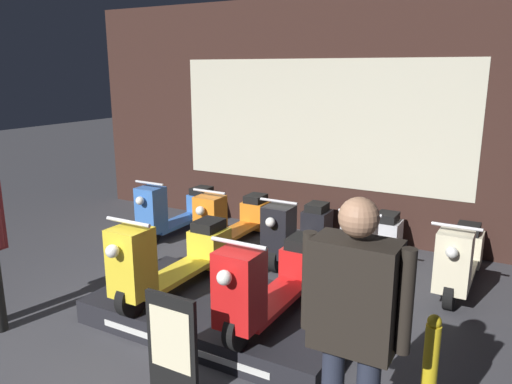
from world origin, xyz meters
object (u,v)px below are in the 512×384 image
scooter_backrow_4 (460,258)px  scooter_display_left (173,258)px  scooter_backrow_1 (234,220)px  street_bollard (428,384)px  price_sign_board (172,346)px  person_right_browsing (354,316)px  scooter_backrow_2 (298,230)px  scooter_backrow_3 (373,243)px  scooter_display_right (273,280)px  scooter_backrow_0 (177,210)px

scooter_backrow_4 → scooter_display_left: bearing=-140.0°
scooter_backrow_1 → street_bollard: bearing=-41.1°
scooter_display_left → price_sign_board: 1.28m
person_right_browsing → scooter_backrow_2: bearing=119.4°
scooter_backrow_3 → price_sign_board: size_ratio=2.06×
scooter_backrow_1 → scooter_backrow_4: bearing=0.0°
scooter_display_right → scooter_backrow_2: bearing=108.5°
scooter_backrow_4 → person_right_browsing: person_right_browsing is taller
scooter_backrow_0 → scooter_backrow_4: same height
scooter_backrow_2 → street_bollard: bearing=-51.9°
scooter_backrow_2 → person_right_browsing: 3.46m
scooter_backrow_1 → scooter_backrow_3: 1.87m
price_sign_board → scooter_backrow_0: bearing=127.5°
scooter_backrow_4 → person_right_browsing: (-0.20, -2.96, 0.64)m
scooter_backrow_3 → scooter_backrow_4: 0.94m
scooter_display_left → scooter_backrow_2: 1.97m
scooter_display_right → person_right_browsing: (1.02, -1.04, 0.42)m
scooter_backrow_1 → scooter_display_right: bearing=-50.5°
scooter_display_right → scooter_backrow_3: scooter_display_right is taller
scooter_display_left → scooter_display_right: bearing=0.0°
scooter_backrow_2 → scooter_backrow_1: bearing=180.0°
scooter_display_right → scooter_display_left: bearing=180.0°
street_bollard → scooter_backrow_2: bearing=128.1°
scooter_display_left → person_right_browsing: (2.08, -1.04, 0.42)m
scooter_backrow_1 → price_sign_board: bearing=-66.0°
scooter_backrow_0 → price_sign_board: bearing=-52.5°
scooter_display_left → person_right_browsing: 2.37m
street_bollard → person_right_browsing: bearing=-134.5°
scooter_display_left → scooter_backrow_1: 2.00m
scooter_backrow_2 → scooter_backrow_3: (0.94, 0.00, 0.00)m
scooter_display_left → person_right_browsing: size_ratio=0.97×
scooter_display_right → price_sign_board: size_ratio=2.06×
scooter_backrow_4 → price_sign_board: (-1.50, -2.92, 0.06)m
scooter_display_left → scooter_backrow_4: scooter_display_left is taller
price_sign_board → person_right_browsing: bearing=-1.7°
scooter_backrow_1 → scooter_backrow_4: 2.81m
scooter_backrow_3 → price_sign_board: scooter_backrow_3 is taller
price_sign_board → scooter_backrow_3: bearing=79.0°
scooter_display_right → person_right_browsing: person_right_browsing is taller
price_sign_board → scooter_backrow_1: bearing=114.0°
scooter_display_left → scooter_backrow_3: bearing=54.9°
scooter_display_right → scooter_backrow_1: 2.49m
price_sign_board → scooter_backrow_4: bearing=62.8°
scooter_backrow_3 → person_right_browsing: bearing=-76.1°
scooter_backrow_0 → scooter_backrow_3: 2.81m
scooter_backrow_2 → scooter_backrow_4: bearing=0.0°
scooter_display_left → scooter_backrow_2: bearing=77.8°
scooter_backrow_0 → person_right_browsing: size_ratio=0.97×
scooter_display_right → street_bollard: 1.54m
scooter_backrow_1 → scooter_backrow_4: size_ratio=1.00×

